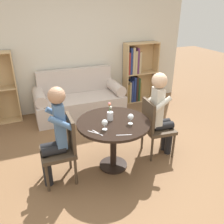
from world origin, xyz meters
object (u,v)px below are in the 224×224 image
couch (79,101)px  flower_vase (110,113)px  wine_glass_left (105,123)px  bookshelf_right (136,74)px  chair_left (63,147)px  person_left (55,134)px  person_right (161,112)px  chair_right (155,126)px  wine_glass_right (131,117)px

couch → flower_vase: 1.90m
flower_vase → wine_glass_left: bearing=-125.3°
bookshelf_right → chair_left: size_ratio=1.52×
person_left → person_right: size_ratio=1.00×
chair_right → person_right: size_ratio=0.69×
couch → wine_glass_left: bearing=-95.0°
chair_left → wine_glass_right: 0.95m
person_right → flower_vase: size_ratio=5.19×
chair_left → wine_glass_left: chair_left is taller
couch → wine_glass_left: couch is taller
bookshelf_right → flower_vase: 2.56m
wine_glass_left → flower_vase: bearing=54.7°
couch → chair_right: 1.97m
wine_glass_left → wine_glass_right: 0.37m
chair_right → wine_glass_right: bearing=117.0°
bookshelf_right → wine_glass_left: (-1.62, -2.32, 0.16)m
couch → chair_left: bearing=-110.2°
couch → wine_glass_right: couch is taller
flower_vase → person_left: bearing=-175.5°
person_right → wine_glass_right: size_ratio=9.34×
couch → chair_left: couch is taller
person_left → person_right: person_right is taller
chair_left → person_left: 0.22m
wine_glass_left → person_left: bearing=164.5°
person_left → wine_glass_left: person_left is taller
person_right → couch: bearing=27.9°
flower_vase → person_right: bearing=-1.1°
person_right → wine_glass_right: bearing=113.0°
couch → flower_vase: bearing=-90.7°
chair_left → chair_right: size_ratio=1.00×
chair_right → wine_glass_right: chair_right is taller
couch → wine_glass_right: (0.19, -2.04, 0.51)m
chair_left → person_right: size_ratio=0.69×
couch → bookshelf_right: (1.44, 0.26, 0.34)m
couch → wine_glass_right: bearing=-84.8°
chair_right → person_right: (0.08, -0.01, 0.22)m
chair_left → wine_glass_left: bearing=72.6°
chair_left → person_left: bearing=-90.3°
chair_left → person_left: (-0.09, 0.00, 0.20)m
couch → person_left: size_ratio=1.38×
bookshelf_right → chair_left: 3.04m
bookshelf_right → chair_left: (-2.14, -2.15, -0.16)m
chair_right → person_left: (-1.47, -0.06, 0.20)m
chair_right → wine_glass_right: 0.64m
bookshelf_right → wine_glass_right: (-1.26, -2.30, 0.17)m
chair_right → wine_glass_left: size_ratio=6.62×
couch → wine_glass_right: 2.11m
person_right → flower_vase: person_right is taller
bookshelf_right → wine_glass_left: bookshelf_right is taller
person_right → wine_glass_right: (-0.59, -0.19, 0.11)m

